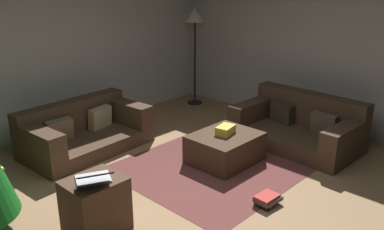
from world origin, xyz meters
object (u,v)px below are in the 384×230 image
gift_box (226,130)px  tv_remote (226,132)px  side_table (96,206)px  laptop (94,178)px  ottoman (225,148)px  corner_lamp (195,23)px  couch_left (83,131)px  couch_right (299,126)px  book_stack (267,199)px

gift_box → tv_remote: bearing=27.4°
side_table → laptop: bearing=-115.4°
ottoman → laptop: laptop is taller
side_table → corner_lamp: (3.59, 2.11, 1.24)m
corner_lamp → side_table: bearing=-149.5°
couch_left → couch_right: (2.22, -2.09, 0.01)m
couch_left → gift_box: (1.05, -1.68, 0.17)m
laptop → book_stack: 1.82m
tv_remote → couch_right: bearing=-4.7°
corner_lamp → couch_right: bearing=-99.1°
couch_left → ottoman: bearing=117.5°
couch_right → side_table: bearing=86.6°
tv_remote → corner_lamp: (1.54, 2.00, 1.12)m
tv_remote → side_table: size_ratio=0.30×
couch_right → laptop: laptop is taller
gift_box → laptop: laptop is taller
couch_right → book_stack: couch_right is taller
couch_right → ottoman: size_ratio=2.03×
side_table → book_stack: bearing=-31.1°
couch_left → book_stack: size_ratio=5.97×
couch_right → laptop: size_ratio=3.59×
book_stack → couch_right: bearing=19.4°
couch_left → laptop: laptop is taller
couch_right → side_table: (-3.20, 0.30, 0.01)m
gift_box → side_table: (-2.03, -0.10, -0.16)m
tv_remote → book_stack: (-0.55, -1.02, -0.33)m
couch_left → tv_remote: size_ratio=10.85×
ottoman → tv_remote: size_ratio=5.34×
couch_left → couch_right: couch_right is taller
couch_right → tv_remote: couch_right is taller
couch_left → corner_lamp: 2.91m
couch_left → laptop: size_ratio=3.59×
couch_left → laptop: (-1.00, -1.84, 0.33)m
ottoman → corner_lamp: bearing=52.0°
couch_left → laptop: bearing=57.7°
book_stack → couch_left: bearing=100.9°
couch_right → gift_box: couch_right is taller
tv_remote → corner_lamp: bearing=67.6°
gift_box → laptop: size_ratio=0.53×
laptop → book_stack: laptop is taller
gift_box → couch_right: bearing=-19.1°
couch_left → side_table: 2.04m
ottoman → side_table: size_ratio=1.59×
side_table → ottoman: bearing=2.5°
couch_left → side_table: couch_left is taller
corner_lamp → tv_remote: bearing=-127.6°
tv_remote → book_stack: tv_remote is taller
laptop → couch_right: bearing=-4.4°
gift_box → side_table: side_table is taller
gift_box → corner_lamp: size_ratio=0.15×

